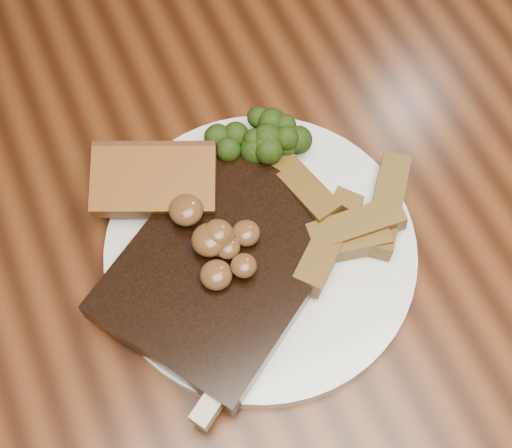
{
  "coord_description": "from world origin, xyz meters",
  "views": [
    {
      "loc": [
        -0.11,
        -0.23,
        1.29
      ],
      "look_at": [
        -0.01,
        -0.01,
        0.78
      ],
      "focal_mm": 50.0,
      "sensor_mm": 36.0,
      "label": 1
    }
  ],
  "objects": [
    {
      "name": "steak",
      "position": [
        -0.05,
        -0.03,
        0.78
      ],
      "size": [
        0.23,
        0.21,
        0.03
      ],
      "primitive_type": "cube",
      "rotation": [
        0.0,
        0.0,
        0.57
      ],
      "color": "black",
      "rests_on": "plate"
    },
    {
      "name": "mushroom_pile",
      "position": [
        -0.05,
        -0.02,
        0.8
      ],
      "size": [
        0.08,
        0.08,
        0.03
      ],
      "primitive_type": null,
      "color": "brown",
      "rests_on": "steak"
    },
    {
      "name": "plate",
      "position": [
        -0.01,
        -0.02,
        0.76
      ],
      "size": [
        0.29,
        0.29,
        0.01
      ],
      "primitive_type": "cylinder",
      "rotation": [
        0.0,
        0.0,
        -0.18
      ],
      "color": "white",
      "rests_on": "dining_table"
    },
    {
      "name": "potato_wedges",
      "position": [
        0.05,
        -0.01,
        0.77
      ],
      "size": [
        0.12,
        0.12,
        0.02
      ],
      "primitive_type": null,
      "color": "brown",
      "rests_on": "plate"
    },
    {
      "name": "ground",
      "position": [
        0.0,
        0.0,
        0.0
      ],
      "size": [
        4.5,
        4.5,
        0.0
      ],
      "primitive_type": "plane",
      "color": "#311D0B",
      "rests_on": "ground"
    },
    {
      "name": "steak_bone",
      "position": [
        -0.05,
        -0.09,
        0.77
      ],
      "size": [
        0.14,
        0.1,
        0.02
      ],
      "primitive_type": "cube",
      "rotation": [
        0.0,
        0.0,
        0.57
      ],
      "color": "#C1B295",
      "rests_on": "plate"
    },
    {
      "name": "garlic_bread",
      "position": [
        -0.07,
        0.06,
        0.77
      ],
      "size": [
        0.11,
        0.09,
        0.02
      ],
      "primitive_type": "cube",
      "rotation": [
        0.0,
        0.0,
        -0.42
      ],
      "color": "brown",
      "rests_on": "plate"
    },
    {
      "name": "dining_table",
      "position": [
        0.0,
        0.0,
        0.66
      ],
      "size": [
        1.6,
        0.9,
        0.75
      ],
      "color": "#502510",
      "rests_on": "ground"
    },
    {
      "name": "broccoli_cluster",
      "position": [
        0.03,
        0.06,
        0.78
      ],
      "size": [
        0.07,
        0.07,
        0.04
      ],
      "primitive_type": null,
      "color": "#263A0D",
      "rests_on": "plate"
    }
  ]
}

